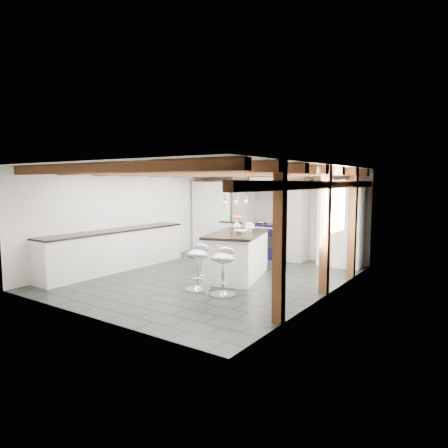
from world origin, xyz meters
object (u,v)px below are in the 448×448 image
Objects in this scene: range_cooker at (270,240)px; kitchen_island at (238,254)px; bar_stool_near at (223,266)px; bar_stool_far at (198,262)px.

kitchen_island is (0.46, -2.30, 0.02)m from range_cooker.
bar_stool_near is 0.57m from bar_stool_far.
range_cooker is 3.75m from bar_stool_near.
kitchen_island is 2.47× the size of bar_stool_near.
kitchen_island is at bearing -78.66° from range_cooker.
kitchen_island is 1.29m from bar_stool_far.
range_cooker is at bearing 84.08° from kitchen_island.
bar_stool_far is at bearing -108.66° from kitchen_island.
range_cooker is at bearing 86.85° from bar_stool_far.
range_cooker is 1.16× the size of bar_stool_far.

